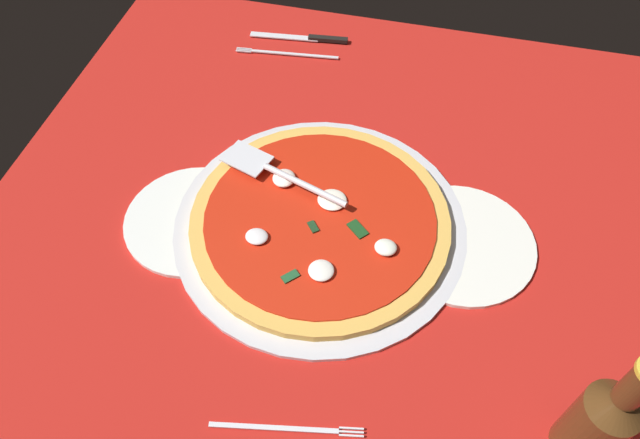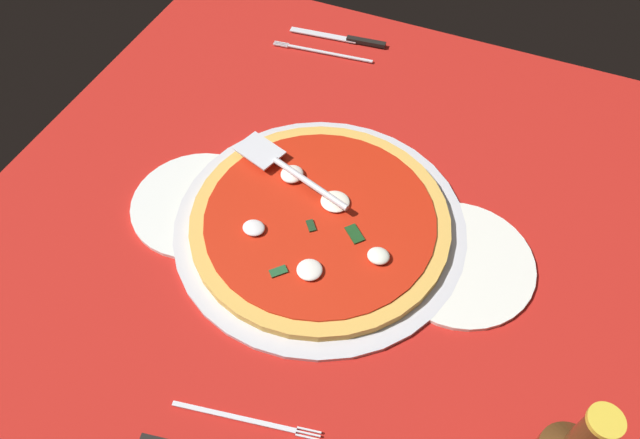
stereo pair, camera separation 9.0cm
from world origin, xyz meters
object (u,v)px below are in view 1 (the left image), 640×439
(pizza, at_px, (320,220))
(pizza_server, at_px, (280,173))
(beer_bottle, at_px, (601,420))
(place_setting_far, at_px, (298,47))
(dinner_plate_left, at_px, (193,220))
(dinner_plate_right, at_px, (461,244))

(pizza, distance_m, pizza_server, 0.10)
(pizza, distance_m, beer_bottle, 0.45)
(place_setting_far, bearing_deg, dinner_plate_left, 78.20)
(pizza_server, bearing_deg, dinner_plate_right, -169.15)
(dinner_plate_left, xyz_separation_m, dinner_plate_right, (0.40, 0.05, 0.00))
(dinner_plate_left, distance_m, place_setting_far, 0.46)
(dinner_plate_left, distance_m, pizza, 0.20)
(dinner_plate_left, distance_m, pizza_server, 0.15)
(dinner_plate_right, bearing_deg, pizza_server, 172.50)
(dinner_plate_left, bearing_deg, place_setting_far, 84.38)
(place_setting_far, bearing_deg, dinner_plate_right, 125.73)
(dinner_plate_right, distance_m, pizza_server, 0.29)
(beer_bottle, bearing_deg, dinner_plate_right, 121.94)
(place_setting_far, relative_size, beer_bottle, 1.01)
(pizza_server, bearing_deg, beer_bottle, 164.97)
(dinner_plate_left, relative_size, place_setting_far, 0.95)
(pizza_server, bearing_deg, dinner_plate_left, 57.07)
(dinner_plate_right, relative_size, beer_bottle, 1.00)
(dinner_plate_left, xyz_separation_m, pizza, (0.19, 0.04, 0.01))
(dinner_plate_left, bearing_deg, pizza, 10.55)
(beer_bottle, bearing_deg, dinner_plate_left, 159.94)
(pizza, height_order, beer_bottle, beer_bottle)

